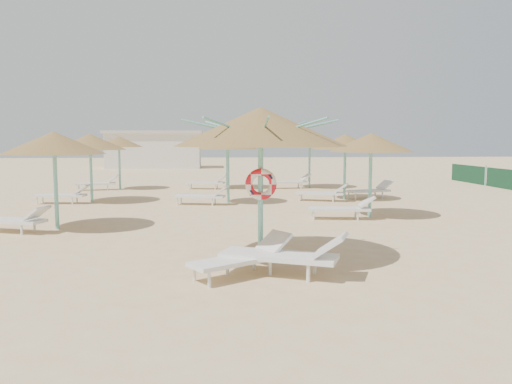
{
  "coord_description": "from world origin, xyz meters",
  "views": [
    {
      "loc": [
        -0.51,
        -9.79,
        2.48
      ],
      "look_at": [
        0.36,
        1.35,
        1.3
      ],
      "focal_mm": 35.0,
      "sensor_mm": 36.0,
      "label": 1
    }
  ],
  "objects": [
    {
      "name": "lounger_main_a",
      "position": [
        -0.02,
        -0.89,
        0.35
      ],
      "size": [
        2.0,
        1.58,
        0.72
      ],
      "rotation": [
        0.0,
        0.0,
        0.57
      ],
      "color": "white",
      "rests_on": "ground"
    },
    {
      "name": "ground",
      "position": [
        0.0,
        0.0,
        0.0
      ],
      "size": [
        120.0,
        120.0,
        0.0
      ],
      "primitive_type": "plane",
      "color": "#DCBF86",
      "rests_on": "ground"
    },
    {
      "name": "lounger_main_b",
      "position": [
        0.74,
        -0.97,
        0.4
      ],
      "size": [
        2.38,
        1.51,
        0.83
      ],
      "rotation": [
        0.0,
        0.0,
        -0.4
      ],
      "color": "white",
      "rests_on": "ground"
    },
    {
      "name": "main_palapa",
      "position": [
        0.37,
        0.26,
        2.72
      ],
      "size": [
        3.49,
        3.49,
        3.13
      ],
      "color": "#74C9B9",
      "rests_on": "ground"
    },
    {
      "name": "palapa_field",
      "position": [
        -0.05,
        10.97,
        2.32
      ],
      "size": [
        14.55,
        14.27,
        2.72
      ],
      "color": "#74C9B9",
      "rests_on": "ground"
    },
    {
      "name": "service_hut",
      "position": [
        -6.0,
        35.0,
        1.64
      ],
      "size": [
        8.4,
        4.4,
        3.25
      ],
      "color": "silver",
      "rests_on": "ground"
    }
  ]
}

